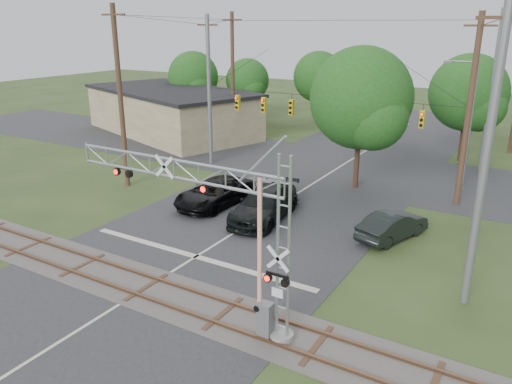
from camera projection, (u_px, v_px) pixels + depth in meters
The scene contains 14 objects.
ground at pixel (112, 310), 19.85m from camera, with size 160.00×160.00×0.00m, color #2C3C1B.
road_main at pixel (245, 226), 27.98m from camera, with size 14.00×90.00×0.02m, color #262628.
road_cross at pixel (339, 168), 39.37m from camera, with size 90.00×12.00×0.02m, color #262628.
railroad_track at pixel (147, 287), 21.47m from camera, with size 90.00×3.20×0.17m.
crossing_gantry at pixel (213, 216), 17.94m from camera, with size 9.72×0.88×6.89m.
traffic_signal_span at pixel (333, 104), 33.88m from camera, with size 19.34×0.36×11.50m.
pickup_black at pixel (214, 193), 31.07m from camera, with size 2.68×5.81×1.62m, color black.
car_dark at pixel (264, 204), 28.83m from camera, with size 2.49×6.12×1.77m, color black.
sedan_silver at pixel (272, 188), 32.23m from camera, with size 1.64×4.06×1.38m, color #9A9CA2.
suv_dark at pixel (392, 225), 26.22m from camera, with size 1.56×4.47×1.47m, color black.
commercial_building at pixel (171, 111), 51.22m from camera, with size 21.46×15.61×4.51m.
streetlight at pixel (468, 116), 33.94m from camera, with size 2.29×0.24×8.59m.
utility_poles at pixel (357, 96), 35.30m from camera, with size 26.07×28.90×12.04m.
treeline at pixel (414, 86), 44.43m from camera, with size 51.57×27.65×9.53m.
Camera 1 is at (13.80, -11.91, 10.82)m, focal length 35.00 mm.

